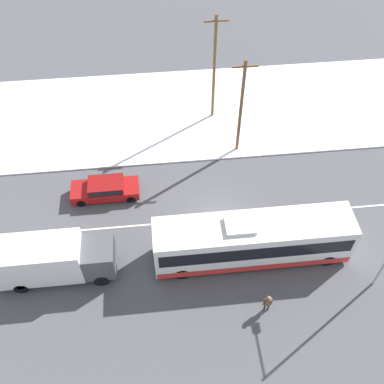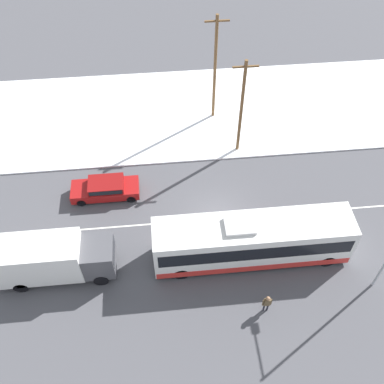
% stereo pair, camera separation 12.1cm
% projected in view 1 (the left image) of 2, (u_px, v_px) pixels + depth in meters
% --- Properties ---
extents(ground_plane, '(120.00, 120.00, 0.00)m').
position_uv_depth(ground_plane, '(217.00, 219.00, 31.07)').
color(ground_plane, '#4C4C51').
extents(snow_lot, '(80.00, 11.86, 0.12)m').
position_uv_depth(snow_lot, '(198.00, 111.00, 38.54)').
color(snow_lot, white).
rests_on(snow_lot, ground_plane).
extents(lane_marking_center, '(60.00, 0.12, 0.00)m').
position_uv_depth(lane_marking_center, '(217.00, 219.00, 31.07)').
color(lane_marking_center, silver).
rests_on(lane_marking_center, ground_plane).
extents(city_bus, '(12.25, 2.57, 3.53)m').
position_uv_depth(city_bus, '(252.00, 240.00, 27.83)').
color(city_bus, white).
rests_on(city_bus, ground_plane).
extents(box_truck, '(7.43, 2.30, 3.14)m').
position_uv_depth(box_truck, '(50.00, 259.00, 26.93)').
color(box_truck, silver).
rests_on(box_truck, ground_plane).
extents(sedan_car, '(4.79, 1.80, 1.38)m').
position_uv_depth(sedan_car, '(105.00, 188.00, 31.88)').
color(sedan_car, maroon).
rests_on(sedan_car, ground_plane).
extents(pedestrian_at_stop, '(0.57, 0.25, 1.58)m').
position_uv_depth(pedestrian_at_stop, '(268.00, 302.00, 25.94)').
color(pedestrian_at_stop, '#23232D').
rests_on(pedestrian_at_stop, ground_plane).
extents(utility_pole_roadside, '(1.80, 0.24, 8.13)m').
position_uv_depth(utility_pole_roadside, '(241.00, 107.00, 32.32)').
color(utility_pole_roadside, brown).
rests_on(utility_pole_roadside, ground_plane).
extents(utility_pole_snowlot, '(1.80, 0.24, 9.13)m').
position_uv_depth(utility_pole_snowlot, '(214.00, 68.00, 34.58)').
color(utility_pole_snowlot, brown).
rests_on(utility_pole_snowlot, ground_plane).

